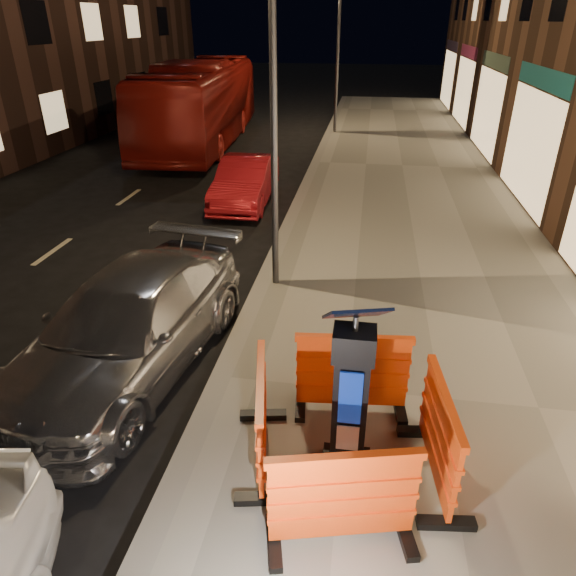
% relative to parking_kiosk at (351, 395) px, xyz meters
% --- Properties ---
extents(ground_plane, '(120.00, 120.00, 0.00)m').
position_rel_parking_kiosk_xyz_m(ground_plane, '(-1.82, 1.36, -1.15)').
color(ground_plane, black).
rests_on(ground_plane, ground).
extents(sidewalk, '(6.00, 60.00, 0.15)m').
position_rel_parking_kiosk_xyz_m(sidewalk, '(1.18, 1.36, -1.08)').
color(sidewalk, gray).
rests_on(sidewalk, ground).
extents(kerb, '(0.30, 60.00, 0.15)m').
position_rel_parking_kiosk_xyz_m(kerb, '(-1.82, 1.36, -1.08)').
color(kerb, slate).
rests_on(kerb, ground).
extents(parking_kiosk, '(0.72, 0.72, 2.00)m').
position_rel_parking_kiosk_xyz_m(parking_kiosk, '(0.00, 0.00, 0.00)').
color(parking_kiosk, black).
rests_on(parking_kiosk, sidewalk).
extents(barrier_front, '(1.53, 0.92, 1.12)m').
position_rel_parking_kiosk_xyz_m(barrier_front, '(-0.00, -0.95, -0.44)').
color(barrier_front, '#FC470F').
rests_on(barrier_front, sidewalk).
extents(barrier_back, '(1.49, 0.73, 1.12)m').
position_rel_parking_kiosk_xyz_m(barrier_back, '(-0.00, 0.95, -0.44)').
color(barrier_back, '#FC470F').
rests_on(barrier_back, sidewalk).
extents(barrier_kerbside, '(0.85, 1.52, 1.12)m').
position_rel_parking_kiosk_xyz_m(barrier_kerbside, '(-0.95, 0.00, -0.44)').
color(barrier_kerbside, '#FC470F').
rests_on(barrier_kerbside, sidewalk).
extents(barrier_bldgside, '(0.76, 1.49, 1.12)m').
position_rel_parking_kiosk_xyz_m(barrier_bldgside, '(0.95, 0.00, -0.44)').
color(barrier_bldgside, '#FC470F').
rests_on(barrier_bldgside, sidewalk).
extents(car_silver, '(2.63, 5.08, 1.41)m').
position_rel_parking_kiosk_xyz_m(car_silver, '(-3.22, 1.62, -1.15)').
color(car_silver, '#A3A3A8').
rests_on(car_silver, ground).
extents(car_red, '(1.44, 3.85, 1.26)m').
position_rel_parking_kiosk_xyz_m(car_red, '(-3.30, 9.32, -1.15)').
color(car_red, '#A9141D').
rests_on(car_red, ground).
extents(bus_doubledecker, '(3.60, 11.69, 3.21)m').
position_rel_parking_kiosk_xyz_m(bus_doubledecker, '(-6.83, 16.81, -1.15)').
color(bus_doubledecker, maroon).
rests_on(bus_doubledecker, ground).
extents(street_lamp_mid, '(0.12, 0.12, 6.00)m').
position_rel_parking_kiosk_xyz_m(street_lamp_mid, '(-1.57, 4.36, 2.00)').
color(street_lamp_mid, '#3F3F44').
rests_on(street_lamp_mid, sidewalk).
extents(street_lamp_far, '(0.12, 0.12, 6.00)m').
position_rel_parking_kiosk_xyz_m(street_lamp_far, '(-1.57, 19.36, 2.00)').
color(street_lamp_far, '#3F3F44').
rests_on(street_lamp_far, sidewalk).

